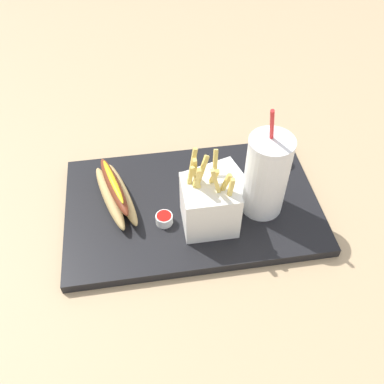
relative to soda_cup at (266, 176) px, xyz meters
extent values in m
cube|color=tan|center=(0.13, -0.03, -0.12)|extent=(2.40, 2.40, 0.02)
cube|color=black|center=(0.13, -0.03, -0.10)|extent=(0.50, 0.31, 0.02)
cylinder|color=white|center=(0.00, 0.00, -0.01)|extent=(0.08, 0.08, 0.16)
cylinder|color=white|center=(0.00, 0.00, 0.08)|extent=(0.08, 0.08, 0.01)
cylinder|color=red|center=(0.01, 0.00, 0.12)|extent=(0.02, 0.03, 0.07)
cube|color=white|center=(0.11, 0.03, -0.04)|extent=(0.10, 0.09, 0.10)
cube|color=#E5C660|center=(0.10, 0.04, 0.03)|extent=(0.03, 0.02, 0.09)
cube|color=#E5C660|center=(0.13, 0.02, 0.03)|extent=(0.02, 0.02, 0.06)
cube|color=#E5C660|center=(0.08, 0.05, 0.03)|extent=(0.01, 0.01, 0.06)
cube|color=#E5C660|center=(0.14, 0.00, 0.04)|extent=(0.01, 0.03, 0.08)
cube|color=#E5C660|center=(0.13, 0.01, 0.03)|extent=(0.04, 0.04, 0.07)
cube|color=#E5C660|center=(0.14, 0.00, 0.04)|extent=(0.02, 0.02, 0.09)
cube|color=#E5C660|center=(0.13, 0.02, 0.03)|extent=(0.01, 0.04, 0.08)
cube|color=#E5C660|center=(0.10, 0.02, 0.03)|extent=(0.02, 0.03, 0.06)
cube|color=#E5C660|center=(0.10, -0.01, 0.03)|extent=(0.01, 0.03, 0.06)
cube|color=#E5C660|center=(0.13, 0.02, 0.03)|extent=(0.02, 0.01, 0.06)
cube|color=#E5C660|center=(0.09, 0.03, 0.02)|extent=(0.02, 0.01, 0.07)
ellipsoid|color=tan|center=(0.29, -0.05, -0.07)|extent=(0.07, 0.18, 0.03)
ellipsoid|color=tan|center=(0.27, -0.06, -0.07)|extent=(0.07, 0.18, 0.03)
ellipsoid|color=maroon|center=(0.28, -0.06, -0.04)|extent=(0.07, 0.16, 0.02)
ellipsoid|color=gold|center=(0.28, -0.06, -0.03)|extent=(0.04, 0.12, 0.01)
cylinder|color=white|center=(0.19, 0.01, -0.08)|extent=(0.03, 0.03, 0.02)
cylinder|color=#B2140F|center=(0.19, 0.01, -0.07)|extent=(0.03, 0.03, 0.01)
cylinder|color=white|center=(-0.08, -0.11, -0.07)|extent=(0.03, 0.03, 0.02)
cylinder|color=#B2140F|center=(-0.08, -0.11, -0.07)|extent=(0.03, 0.03, 0.01)
cube|color=white|center=(0.08, -0.07, -0.08)|extent=(0.15, 0.13, 0.01)
camera|label=1|loc=(0.22, 0.52, 0.55)|focal=39.71mm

